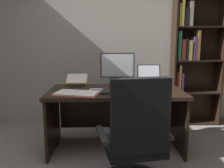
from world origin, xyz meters
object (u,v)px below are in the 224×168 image
desk (115,105)px  pen (97,90)px  bookshelf (191,59)px  computer_mouse (146,91)px  laptop (150,81)px  monitor (117,70)px  office_chair (136,144)px  open_binder (77,93)px  notepad (95,91)px  keyboard (119,92)px  reading_stand_with_book (77,80)px

desk → pen: size_ratio=11.36×
bookshelf → computer_mouse: (-0.88, -1.07, -0.28)m
computer_mouse → desk: bearing=143.7°
laptop → monitor: bearing=-178.5°
desk → bookshelf: bearing=34.2°
monitor → office_chair: bearing=-84.8°
open_binder → notepad: 0.26m
keyboard → notepad: keyboard is taller
office_chair → keyboard: (-0.10, 0.69, 0.31)m
desk → laptop: size_ratio=4.68×
desk → notepad: size_ratio=7.57×
reading_stand_with_book → notepad: reading_stand_with_book is taller
monitor → reading_stand_with_book: 0.56m
reading_stand_with_book → desk: bearing=-27.8°
laptop → reading_stand_with_book: laptop is taller
office_chair → computer_mouse: (0.20, 0.69, 0.32)m
laptop → computer_mouse: size_ratio=3.27×
office_chair → pen: (-0.36, 0.81, 0.31)m
desk → notepad: 0.34m
office_chair → monitor: 1.24m
notepad → open_binder: bearing=-139.1°
notepad → bookshelf: bearing=33.2°
pen → laptop: bearing=25.9°
desk → reading_stand_with_book: size_ratio=5.50×
monitor → notepad: bearing=-130.4°
bookshelf → office_chair: size_ratio=1.96×
keyboard → reading_stand_with_book: 0.74m
monitor → open_binder: (-0.47, -0.49, -0.20)m
laptop → office_chair: bearing=-106.0°
office_chair → laptop: office_chair is taller
desk → notepad: notepad is taller
desk → computer_mouse: computer_mouse is taller
office_chair → reading_stand_with_book: size_ratio=3.59×
computer_mouse → reading_stand_with_book: 0.98m
monitor → computer_mouse: bearing=-55.7°
monitor → keyboard: bearing=-90.0°
monitor → desk: bearing=-100.1°
bookshelf → reading_stand_with_book: (-1.72, -0.57, -0.23)m
notepad → reading_stand_with_book: bearing=123.8°
keyboard → computer_mouse: bearing=0.0°
open_binder → bookshelf: bearing=47.8°
office_chair → notepad: 0.94m
computer_mouse → open_binder: computer_mouse is taller
office_chair → notepad: (-0.38, 0.81, 0.31)m
monitor → notepad: 0.47m
open_binder → pen: open_binder is taller
pen → desk: bearing=30.0°
bookshelf → monitor: 1.35m
bookshelf → reading_stand_with_book: 1.82m
bookshelf → desk: bearing=-145.8°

